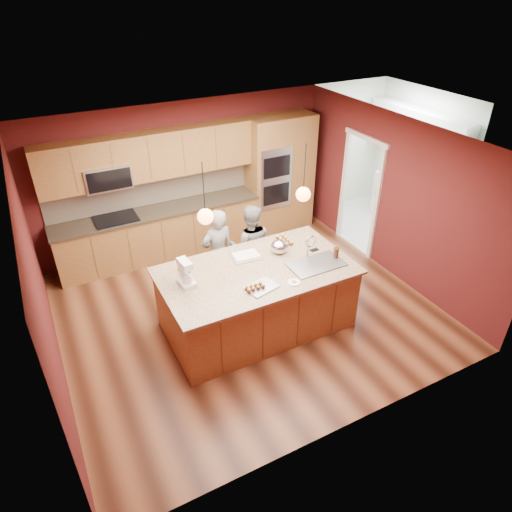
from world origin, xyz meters
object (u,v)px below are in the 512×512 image
person_right (250,246)px  person_left (218,254)px  island (258,297)px  stand_mixer (186,274)px  mixing_bowl (279,247)px

person_right → person_left: bearing=24.1°
island → stand_mixer: (-1.01, 0.13, 0.65)m
stand_mixer → mixing_bowl: 1.50m
person_right → mixing_bowl: bearing=120.9°
person_left → person_right: person_left is taller
person_left → island: bearing=94.0°
person_right → stand_mixer: bearing=56.2°
island → person_right: bearing=68.5°
mixing_bowl → island: bearing=-152.4°
island → person_left: bearing=100.2°
person_left → person_right: 0.58m
stand_mixer → person_right: bearing=26.3°
island → mixing_bowl: bearing=27.6°
island → person_left: person_left is taller
stand_mixer → mixing_bowl: bearing=-1.0°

